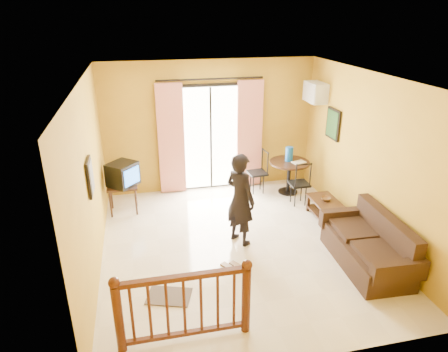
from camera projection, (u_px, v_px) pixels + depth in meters
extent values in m
plane|color=beige|center=(238.00, 245.00, 6.80)|extent=(5.00, 5.00, 0.00)
plane|color=white|center=(241.00, 78.00, 5.72)|extent=(5.00, 5.00, 0.00)
plane|color=#B78C23|center=(210.00, 127.00, 8.51)|extent=(4.50, 0.00, 4.50)
plane|color=#B78C23|center=(302.00, 259.00, 4.01)|extent=(4.50, 0.00, 4.50)
plane|color=#B78C23|center=(90.00, 181.00, 5.81)|extent=(0.00, 5.00, 5.00)
plane|color=#B78C23|center=(369.00, 158.00, 6.71)|extent=(0.00, 5.00, 5.00)
cube|color=black|center=(210.00, 138.00, 8.59)|extent=(1.34, 0.03, 2.34)
cube|color=white|center=(211.00, 139.00, 8.56)|extent=(1.20, 0.04, 2.20)
cube|color=black|center=(211.00, 139.00, 8.54)|extent=(0.04, 0.02, 2.20)
cube|color=beige|center=(171.00, 140.00, 8.33)|extent=(0.55, 0.08, 2.35)
cube|color=beige|center=(250.00, 135.00, 8.67)|extent=(0.55, 0.08, 2.35)
cylinder|color=black|center=(210.00, 79.00, 8.02)|extent=(2.20, 0.04, 0.04)
cube|color=black|center=(122.00, 186.00, 7.73)|extent=(0.57, 0.48, 0.04)
cylinder|color=black|center=(111.00, 204.00, 7.62)|extent=(0.04, 0.04, 0.55)
cylinder|color=black|center=(136.00, 202.00, 7.71)|extent=(0.04, 0.04, 0.55)
cylinder|color=black|center=(111.00, 196.00, 7.96)|extent=(0.04, 0.04, 0.55)
cylinder|color=black|center=(136.00, 194.00, 8.05)|extent=(0.04, 0.04, 0.55)
cube|color=black|center=(123.00, 174.00, 7.64)|extent=(0.67, 0.68, 0.45)
cube|color=#2979FA|center=(132.00, 176.00, 7.53)|extent=(0.28, 0.31, 0.32)
cube|color=black|center=(90.00, 177.00, 5.58)|extent=(0.04, 0.42, 0.52)
cube|color=#524E46|center=(92.00, 177.00, 5.58)|extent=(0.01, 0.34, 0.44)
cylinder|color=black|center=(290.00, 163.00, 8.50)|extent=(0.86, 0.86, 0.04)
cylinder|color=black|center=(289.00, 178.00, 8.64)|extent=(0.08, 0.08, 0.70)
cylinder|color=black|center=(288.00, 191.00, 8.77)|extent=(0.42, 0.42, 0.03)
cylinder|color=#1251A8|center=(289.00, 154.00, 8.49)|extent=(0.16, 0.16, 0.31)
cube|color=beige|center=(299.00, 162.00, 8.44)|extent=(0.32, 0.25, 0.02)
cube|color=silver|center=(316.00, 92.00, 8.14)|extent=(0.30, 0.60, 0.40)
cube|color=gray|center=(309.00, 93.00, 8.11)|extent=(0.02, 0.56, 0.36)
cube|color=black|center=(333.00, 124.00, 7.78)|extent=(0.04, 0.50, 0.60)
cube|color=black|center=(332.00, 124.00, 7.77)|extent=(0.01, 0.42, 0.52)
cube|color=black|center=(326.00, 202.00, 7.52)|extent=(0.47, 0.85, 0.04)
cube|color=black|center=(325.00, 213.00, 7.62)|extent=(0.43, 0.81, 0.03)
cube|color=black|center=(325.00, 221.00, 7.21)|extent=(0.05, 0.05, 0.36)
cube|color=black|center=(344.00, 219.00, 7.29)|extent=(0.05, 0.05, 0.36)
cube|color=black|center=(308.00, 203.00, 7.89)|extent=(0.05, 0.05, 0.36)
cube|color=black|center=(326.00, 201.00, 7.97)|extent=(0.05, 0.05, 0.36)
imported|color=brown|center=(326.00, 199.00, 7.53)|extent=(0.23, 0.23, 0.06)
cube|color=black|center=(366.00, 253.00, 6.22)|extent=(0.87, 1.64, 0.40)
cube|color=black|center=(386.00, 232.00, 6.14)|extent=(0.25, 1.61, 0.55)
cube|color=black|center=(399.00, 271.00, 5.43)|extent=(0.81, 0.20, 0.30)
cube|color=black|center=(343.00, 217.00, 6.84)|extent=(0.81, 0.20, 0.30)
cube|color=black|center=(378.00, 254.00, 5.80)|extent=(0.58, 0.68, 0.10)
cube|color=black|center=(353.00, 230.00, 6.43)|extent=(0.58, 0.68, 0.10)
imported|color=black|center=(240.00, 199.00, 6.62)|extent=(0.64, 0.70, 1.61)
cylinder|color=#471E0F|center=(119.00, 320.00, 4.53)|extent=(0.11, 0.11, 0.92)
cylinder|color=#471E0F|center=(246.00, 300.00, 4.83)|extent=(0.11, 0.11, 0.92)
sphere|color=#471E0F|center=(114.00, 283.00, 4.33)|extent=(0.13, 0.13, 0.13)
sphere|color=#471E0F|center=(247.00, 265.00, 4.63)|extent=(0.13, 0.13, 0.13)
cube|color=#471E0F|center=(183.00, 277.00, 4.50)|extent=(1.55, 0.08, 0.06)
cube|color=#471E0F|center=(186.00, 333.00, 4.82)|extent=(1.55, 0.06, 0.05)
cube|color=#514640|center=(169.00, 296.00, 5.57)|extent=(0.69, 0.57, 0.02)
cube|color=brown|center=(228.00, 267.00, 6.21)|extent=(0.22, 0.27, 0.03)
cube|color=brown|center=(237.00, 265.00, 6.23)|extent=(0.22, 0.27, 0.03)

